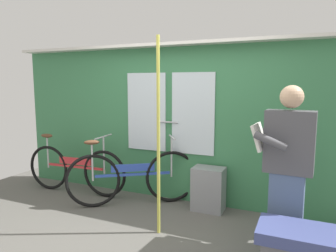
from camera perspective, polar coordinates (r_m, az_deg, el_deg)
The scene contains 7 objects.
ground_plane at distance 3.55m, azimuth -4.83°, elevation -20.04°, with size 6.40×4.08×0.04m, color #56544F.
train_door_wall at distance 4.29m, azimuth 2.78°, elevation 1.05°, with size 5.40×0.28×2.17m.
bicycle_near_door at distance 4.29m, azimuth -6.51°, elevation -9.26°, with size 1.50×1.03×0.93m.
bicycle_leaning_behind at distance 4.91m, azimuth -16.63°, elevation -7.52°, with size 1.68×0.44×0.90m.
passenger_reading_newspaper at distance 3.20m, azimuth 20.91°, elevation -6.86°, with size 0.57×0.49×1.62m.
trash_bin_by_wall at distance 4.15m, azimuth 7.40°, elevation -11.33°, with size 0.40×0.28×0.56m, color gray.
handrail_pole at distance 3.31m, azimuth -1.77°, elevation -2.18°, with size 0.04×0.04×2.13m, color #C6C14C.
Camera 1 is at (1.52, -2.75, 1.64)m, focal length 33.36 mm.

